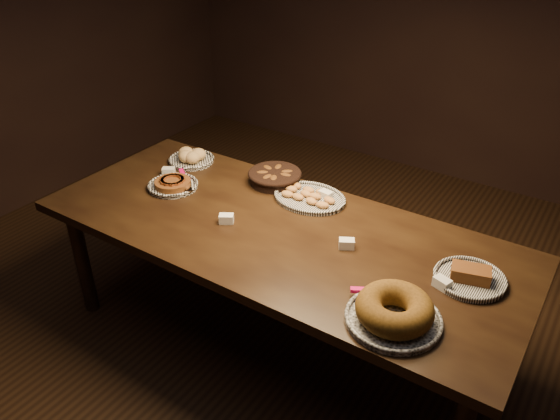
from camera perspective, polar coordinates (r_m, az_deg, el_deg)
The scene contains 9 objects.
ground at distance 3.12m, azimuth -0.31°, elevation -13.50°, with size 5.00×5.00×0.00m, color black.
buffet_table at distance 2.69m, azimuth -0.35°, elevation -3.16°, with size 2.40×1.00×0.75m.
apple_tart_plate at distance 3.05m, azimuth -11.11°, elevation 2.66°, with size 0.29×0.29×0.05m.
madeleine_platter at distance 2.88m, azimuth 3.06°, elevation 1.37°, with size 0.39×0.32×0.05m.
bundt_cake_plate at distance 2.14m, azimuth 11.83°, elevation -10.34°, with size 0.40×0.38×0.12m.
croissant_basket at distance 3.03m, azimuth -0.55°, elevation 3.58°, with size 0.30×0.30×0.07m.
bread_roll_plate at distance 3.32m, azimuth -9.28°, elevation 5.45°, with size 0.27×0.27×0.09m.
loaf_plate at distance 2.43m, azimuth 19.23°, elevation -6.65°, with size 0.30×0.30×0.07m.
tent_cards at distance 2.69m, azimuth 1.34°, elevation -0.85°, with size 1.73×0.54×0.04m.
Camera 1 is at (1.25, -1.85, 2.18)m, focal length 35.00 mm.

